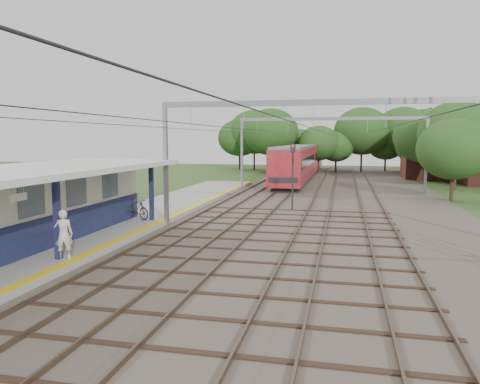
% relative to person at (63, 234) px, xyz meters
% --- Properties ---
extents(ground, '(160.00, 160.00, 0.00)m').
position_rel_person_xyz_m(ground, '(5.69, -6.04, -1.32)').
color(ground, '#2D4C1E').
rests_on(ground, ground).
extents(ballast_bed, '(18.00, 90.00, 0.10)m').
position_rel_person_xyz_m(ballast_bed, '(9.69, 23.96, -1.27)').
color(ballast_bed, '#473D33').
rests_on(ballast_bed, ground).
extents(platform, '(5.00, 52.00, 0.35)m').
position_rel_person_xyz_m(platform, '(-1.81, 7.96, -1.15)').
color(platform, gray).
rests_on(platform, ground).
extents(yellow_stripe, '(0.45, 52.00, 0.01)m').
position_rel_person_xyz_m(yellow_stripe, '(0.44, 7.96, -0.97)').
color(yellow_stripe, yellow).
rests_on(yellow_stripe, platform).
extents(station_building, '(3.41, 18.00, 3.40)m').
position_rel_person_xyz_m(station_building, '(-3.19, 0.96, 0.72)').
color(station_building, beige).
rests_on(station_building, platform).
extents(canopy, '(6.40, 20.00, 3.44)m').
position_rel_person_xyz_m(canopy, '(-2.08, -0.04, 2.32)').
color(canopy, '#13193C').
rests_on(canopy, platform).
extents(rail_tracks, '(11.80, 88.00, 0.15)m').
position_rel_person_xyz_m(rail_tracks, '(7.19, 23.96, -1.15)').
color(rail_tracks, brown).
rests_on(rail_tracks, ballast_bed).
extents(catenary_system, '(17.22, 88.00, 7.00)m').
position_rel_person_xyz_m(catenary_system, '(9.08, 19.24, 4.19)').
color(catenary_system, gray).
rests_on(catenary_system, ground).
extents(tree_band, '(31.72, 30.88, 8.82)m').
position_rel_person_xyz_m(tree_band, '(9.53, 51.08, 3.60)').
color(tree_band, '#382619').
rests_on(tree_band, ground).
extents(house_far, '(8.00, 6.12, 8.66)m').
position_rel_person_xyz_m(house_far, '(21.69, 45.96, 1.91)').
color(house_far, brown).
rests_on(house_far, ground).
extents(person, '(0.84, 0.71, 1.94)m').
position_rel_person_xyz_m(person, '(0.00, 0.00, 0.00)').
color(person, silver).
rests_on(person, platform).
extents(bicycle, '(2.05, 1.37, 1.20)m').
position_rel_person_xyz_m(bicycle, '(-1.14, 8.96, -0.37)').
color(bicycle, black).
rests_on(bicycle, platform).
extents(train, '(3.15, 39.18, 4.12)m').
position_rel_person_xyz_m(train, '(5.19, 45.36, 0.97)').
color(train, black).
rests_on(train, ballast_bed).
extents(signal_post, '(0.36, 0.32, 4.64)m').
position_rel_person_xyz_m(signal_post, '(7.04, 16.37, 1.67)').
color(signal_post, black).
rests_on(signal_post, ground).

